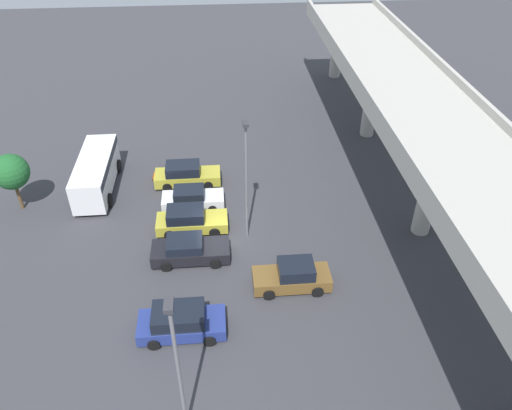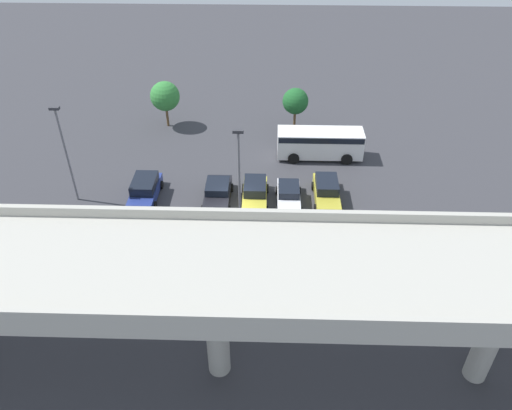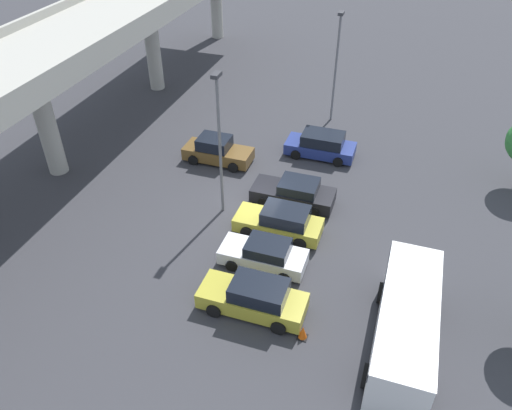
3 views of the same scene
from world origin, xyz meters
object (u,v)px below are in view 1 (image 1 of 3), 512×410
Objects in this scene: lamp_post_mid_lot at (246,173)px; parked_car_3 at (189,250)px; traffic_cone at (155,176)px; parked_car_5 at (181,322)px; parked_car_2 at (190,220)px; tree_front_left at (11,172)px; lamp_post_near_aisle at (177,361)px; parked_car_4 at (293,276)px; parked_car_0 at (186,175)px; parked_car_1 at (192,198)px; shuttle_bus at (96,171)px.

parked_car_3 is at bearing -61.91° from lamp_post_mid_lot.
parked_car_3 is 9.74m from traffic_cone.
parked_car_5 is 15.26m from traffic_cone.
parked_car_3 is (2.90, 0.01, -0.06)m from parked_car_2.
lamp_post_mid_lot reaches higher than tree_front_left.
parked_car_4 is at bearing 144.15° from lamp_post_near_aisle.
parked_car_2 is at bearing -85.84° from parked_car_0.
parked_car_5 is 6.58m from lamp_post_near_aisle.
parked_car_0 is at bearing -178.52° from lamp_post_near_aisle.
parked_car_2 reaches higher than parked_car_3.
parked_car_3 is (8.47, 0.41, -0.08)m from parked_car_0.
lamp_post_near_aisle reaches higher than tree_front_left.
lamp_post_mid_lot is (-1.97, 3.69, 4.12)m from parked_car_3.
lamp_post_mid_lot is 1.95× the size of tree_front_left.
parked_car_0 is 1.02× the size of parked_car_3.
parked_car_0 reaches higher than parked_car_1.
lamp_post_mid_lot reaches higher than parked_car_0.
shuttle_bus is 4.32m from traffic_cone.
lamp_post_mid_lot reaches higher than parked_car_4.
traffic_cone is at bearing 107.28° from parked_car_3.
parked_car_4 is (8.40, 5.93, 0.09)m from parked_car_1.
shuttle_bus is 10.62× the size of traffic_cone.
parked_car_4 reaches higher than parked_car_0.
lamp_post_mid_lot is at bearing -44.33° from parked_car_1.
lamp_post_near_aisle is at bearing 34.68° from tree_front_left.
lamp_post_near_aisle is at bearing -89.59° from parked_car_2.
lamp_post_near_aisle reaches higher than parked_car_5.
tree_front_left is at bearing 176.08° from parked_car_1.
lamp_post_mid_lot is at bearing 62.58° from parked_car_5.
parked_car_2 is (2.62, -0.07, 0.09)m from parked_car_1.
lamp_post_near_aisle is 0.96× the size of lamp_post_mid_lot.
shuttle_bus is 5.59m from tree_front_left.
parked_car_0 is 2.65m from traffic_cone.
parked_car_1 is 0.55× the size of lamp_post_near_aisle.
parked_car_4 is 0.56× the size of lamp_post_near_aisle.
shuttle_bus reaches higher than parked_car_2.
lamp_post_mid_lot reaches higher than parked_car_5.
lamp_post_mid_lot is at bearing 58.90° from shuttle_bus.
shuttle_bus reaches higher than parked_car_1.
lamp_post_mid_lot is at bearing 41.96° from traffic_cone.
lamp_post_mid_lot reaches higher than shuttle_bus.
parked_car_2 is 1.10× the size of tree_front_left.
tree_front_left is (2.05, -4.99, 1.48)m from shuttle_bus.
lamp_post_near_aisle is (19.44, 7.04, 3.12)m from shuttle_bus.
parked_car_2 is 8.64m from parked_car_5.
parked_car_1 is at bearing 67.72° from shuttle_bus.
parked_car_5 is (11.25, -0.37, 0.10)m from parked_car_1.
parked_car_1 is at bearing -80.85° from parked_car_0.
parked_car_3 is 5.74m from parked_car_5.
shuttle_bus is at bearing 112.34° from tree_front_left.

